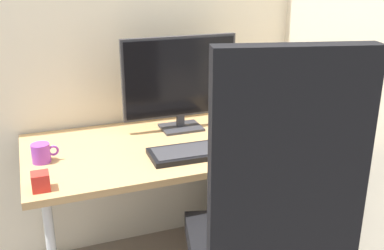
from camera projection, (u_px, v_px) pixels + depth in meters
name	position (u px, v px, depth m)	size (l,w,h in m)	color
desk	(184.00, 151.00, 2.12)	(1.45, 0.70, 0.71)	tan
office_chair	(271.00, 227.00, 1.48)	(0.61, 0.65, 1.29)	black
filing_cabinet	(264.00, 205.00, 2.33)	(0.39, 0.47, 0.62)	#9EA0A5
monitor	(180.00, 80.00, 2.18)	(0.57, 0.16, 0.46)	#333338
keyboard	(200.00, 151.00, 1.95)	(0.44, 0.19, 0.03)	black
mouse	(265.00, 139.00, 2.06)	(0.07, 0.08, 0.04)	black
pen_holder	(274.00, 102.00, 2.51)	(0.08, 0.08, 0.17)	gray
notebook	(290.00, 124.00, 2.30)	(0.10, 0.23, 0.01)	black
coffee_mug	(41.00, 153.00, 1.86)	(0.11, 0.08, 0.08)	purple
desk_clamp_accessory	(41.00, 181.00, 1.64)	(0.06, 0.06, 0.07)	red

